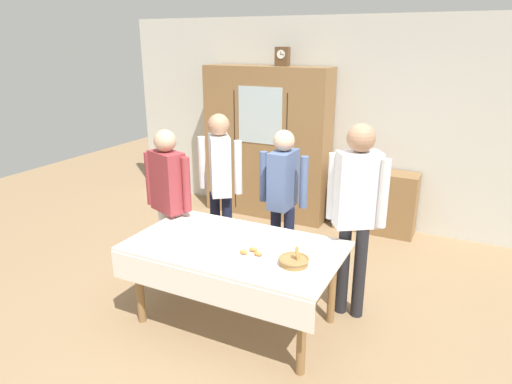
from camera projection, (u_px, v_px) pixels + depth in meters
ground_plane at (247, 310)px, 4.24m from camera, size 12.00×12.00×0.00m
back_wall at (337, 122)px, 6.05m from camera, size 6.40×0.10×2.70m
dining_table at (233, 257)px, 3.83m from camera, size 1.79×1.03×0.75m
wall_cabinet at (267, 143)px, 6.28m from camera, size 1.76×0.46×2.07m
mantel_clock at (282, 56)px, 5.82m from camera, size 0.18×0.11×0.24m
bookshelf_low at (375, 201)px, 5.88m from camera, size 1.02×0.35×0.82m
book_stack at (378, 169)px, 5.74m from camera, size 0.17×0.21×0.05m
tea_cup_near_left at (237, 241)px, 3.83m from camera, size 0.13×0.13×0.06m
tea_cup_far_left at (159, 244)px, 3.78m from camera, size 0.13×0.13×0.06m
tea_cup_center at (146, 236)px, 3.93m from camera, size 0.13×0.13×0.06m
bread_basket at (294, 261)px, 3.47m from camera, size 0.24×0.24×0.16m
pastry_plate at (251, 254)px, 3.63m from camera, size 0.28×0.28×0.05m
spoon_near_right at (185, 218)px, 4.38m from camera, size 0.12×0.02×0.01m
spoon_mid_left at (271, 233)px, 4.05m from camera, size 0.12×0.02×0.01m
spoon_far_right at (198, 228)px, 4.15m from camera, size 0.12×0.02×0.01m
person_near_right_end at (283, 191)px, 4.58m from camera, size 0.52×0.36×1.57m
person_behind_table_left at (356, 203)px, 3.85m from camera, size 0.52×0.37×1.76m
person_beside_shelf at (168, 193)px, 4.44m from camera, size 0.52×0.31×1.60m
person_by_cabinet at (220, 176)px, 4.80m from camera, size 0.52×0.41×1.69m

